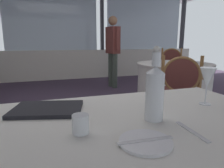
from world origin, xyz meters
TOP-DOWN VIEW (x-y plane):
  - ground_plane at (0.00, 0.00)m, footprint 12.40×12.40m
  - window_wall_far at (-0.00, 3.58)m, footprint 9.18×0.14m
  - side_plate at (0.09, -1.83)m, footprint 0.19×0.19m
  - butter_knife at (0.09, -1.83)m, footprint 0.20×0.03m
  - dinner_fork at (0.31, -1.81)m, footprint 0.03×0.19m
  - water_bottle at (0.23, -1.65)m, footprint 0.08×0.08m
  - wine_glass at (0.62, -1.54)m, footprint 0.09×0.09m
  - water_tumbler at (-0.11, -1.68)m, footprint 0.06×0.06m
  - menu_book at (-0.23, -1.38)m, footprint 0.39×0.32m
  - background_table_0 at (1.80, 0.41)m, footprint 1.23×1.23m
  - dining_chair_0_0 at (2.35, 1.30)m, footprint 0.65×0.63m
  - dining_chair_0_1 at (1.25, -0.48)m, footprint 0.65×0.63m
  - diner_person_0 at (1.29, 2.14)m, footprint 0.27×0.52m

SIDE VIEW (x-z plane):
  - ground_plane at x=0.00m, z-range 0.00..0.00m
  - background_table_0 at x=1.80m, z-range 0.00..0.74m
  - dining_chair_0_0 at x=2.35m, z-range 0.07..1.03m
  - dining_chair_0_1 at x=1.25m, z-range 0.09..1.03m
  - dinner_fork at x=0.31m, z-range 0.74..0.74m
  - side_plate at x=0.09m, z-range 0.74..0.75m
  - menu_book at x=-0.23m, z-range 0.74..0.76m
  - butter_knife at x=0.09m, z-range 0.75..0.75m
  - water_tumbler at x=-0.11m, z-range 0.74..0.81m
  - water_bottle at x=0.23m, z-range 0.70..1.03m
  - wine_glass at x=0.62m, z-range 0.78..0.99m
  - diner_person_0 at x=1.29m, z-range 0.12..1.78m
  - window_wall_far at x=0.00m, z-range -0.27..2.44m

